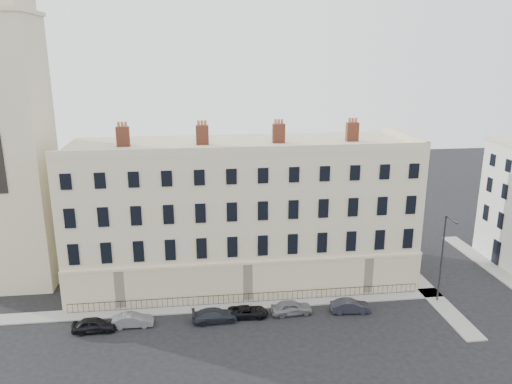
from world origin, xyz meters
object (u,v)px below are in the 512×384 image
car_a (94,325)px  car_f (350,306)px  car_e (291,308)px  car_c (215,315)px  car_d (248,312)px  car_b (133,320)px  streetlamp (443,255)px

car_a → car_f: car_a is taller
car_a → car_f: size_ratio=1.01×
car_e → car_c: bearing=90.1°
car_a → car_d: size_ratio=1.01×
car_a → car_c: (10.87, 0.37, -0.03)m
car_c → car_d: 3.14m
car_f → car_b: bearing=94.2°
car_d → streetlamp: size_ratio=0.42×
car_c → car_e: (7.32, 0.44, 0.05)m
car_b → car_e: size_ratio=0.93×
car_d → car_f: bearing=-90.2°
car_e → car_d: bearing=86.7°
car_c → car_f: size_ratio=1.12×
car_a → car_b: (3.35, 0.47, -0.05)m
car_a → car_d: 14.01m
car_e → streetlamp: size_ratio=0.44×
car_b → car_a: bearing=98.6°
car_d → car_e: 4.21m
car_d → streetlamp: 19.87m
car_c → car_f: 13.04m
car_a → streetlamp: 33.65m
car_f → car_c: bearing=94.6°
car_c → car_d: (3.11, 0.44, -0.09)m
car_a → car_f: bearing=-89.7°
car_e → streetlamp: streetlamp is taller
car_f → streetlamp: streetlamp is taller
car_f → streetlamp: (9.42, 0.93, 4.41)m
car_d → car_e: bearing=-87.9°
car_b → car_d: (10.64, 0.33, -0.07)m
car_a → streetlamp: streetlamp is taller
car_d → car_e: car_e is taller
car_f → streetlamp: 10.44m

